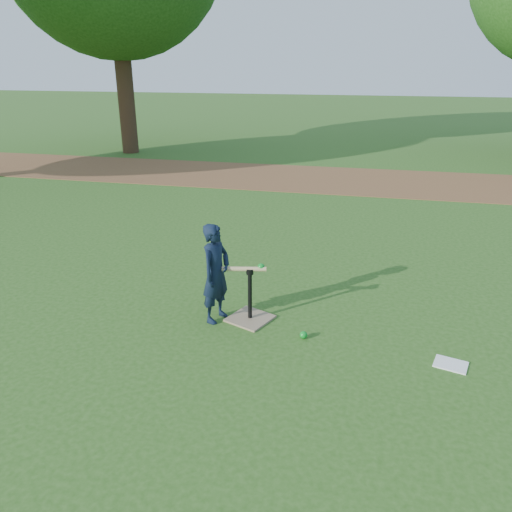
# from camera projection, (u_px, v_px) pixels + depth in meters

# --- Properties ---
(ground) EXTENTS (80.00, 80.00, 0.00)m
(ground) POSITION_uv_depth(u_px,v_px,m) (224.00, 325.00, 5.48)
(ground) COLOR #285116
(ground) RESTS_ON ground
(dirt_strip) EXTENTS (24.00, 3.00, 0.01)m
(dirt_strip) POSITION_uv_depth(u_px,v_px,m) (310.00, 178.00, 12.28)
(dirt_strip) COLOR brown
(dirt_strip) RESTS_ON ground
(child) EXTENTS (0.38, 0.47, 1.12)m
(child) POSITION_uv_depth(u_px,v_px,m) (216.00, 273.00, 5.41)
(child) COLOR black
(child) RESTS_ON ground
(wiffle_ball_ground) EXTENTS (0.08, 0.08, 0.08)m
(wiffle_ball_ground) POSITION_uv_depth(u_px,v_px,m) (304.00, 335.00, 5.20)
(wiffle_ball_ground) COLOR #0C8B22
(wiffle_ball_ground) RESTS_ON ground
(clipboard) EXTENTS (0.35, 0.30, 0.01)m
(clipboard) POSITION_uv_depth(u_px,v_px,m) (451.00, 364.00, 4.76)
(clipboard) COLOR white
(clipboard) RESTS_ON ground
(batting_tee) EXTENTS (0.56, 0.56, 0.61)m
(batting_tee) POSITION_uv_depth(u_px,v_px,m) (250.00, 311.00, 5.56)
(batting_tee) COLOR #937B5D
(batting_tee) RESTS_ON ground
(swing_action) EXTENTS (0.63, 0.19, 0.09)m
(swing_action) POSITION_uv_depth(u_px,v_px,m) (240.00, 268.00, 5.39)
(swing_action) COLOR tan
(swing_action) RESTS_ON ground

